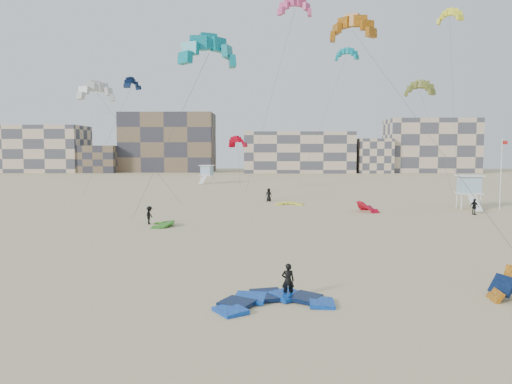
{
  "coord_description": "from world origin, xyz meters",
  "views": [
    {
      "loc": [
        0.68,
        -20.42,
        6.84
      ],
      "look_at": [
        0.08,
        6.0,
        4.58
      ],
      "focal_mm": 35.0,
      "sensor_mm": 36.0,
      "label": 1
    }
  ],
  "objects": [
    {
      "name": "ground",
      "position": [
        0.0,
        0.0,
        0.0
      ],
      "size": [
        320.0,
        320.0,
        0.0
      ],
      "primitive_type": "plane",
      "color": "tan",
      "rests_on": "ground"
    },
    {
      "name": "kite_ground_blue",
      "position": [
        0.97,
        1.05,
        0.0
      ],
      "size": [
        5.93,
        6.09,
        0.82
      ],
      "primitive_type": null,
      "rotation": [
        0.05,
        0.0,
        0.28
      ],
      "color": "blue",
      "rests_on": "ground"
    },
    {
      "name": "kite_ground_green",
      "position": [
        -8.81,
        23.66,
        0.0
      ],
      "size": [
        3.8,
        3.6,
        1.7
      ],
      "primitive_type": null,
      "rotation": [
        0.26,
        0.0,
        -1.44
      ],
      "color": "#337D17",
      "rests_on": "ground"
    },
    {
      "name": "kite_ground_red_far",
      "position": [
        11.76,
        34.53,
        0.0
      ],
      "size": [
        4.03,
        3.93,
        3.29
      ],
      "primitive_type": null,
      "rotation": [
        0.7,
        0.0,
        1.79
      ],
      "color": "red",
      "rests_on": "ground"
    },
    {
      "name": "kite_ground_yellow",
      "position": [
        3.43,
        41.22,
        0.0
      ],
      "size": [
        3.32,
        3.49,
        0.87
      ],
      "primitive_type": null,
      "rotation": [
        0.11,
        0.0,
        -0.06
      ],
      "color": "yellow",
      "rests_on": "ground"
    },
    {
      "name": "kitesurfer_main",
      "position": [
        1.64,
        2.11,
        0.81
      ],
      "size": [
        0.62,
        0.43,
        1.63
      ],
      "primitive_type": "imported",
      "rotation": [
        0.0,
        0.0,
        3.22
      ],
      "color": "black",
      "rests_on": "ground"
    },
    {
      "name": "kitesurfer_c",
      "position": [
        -10.13,
        24.69,
        0.84
      ],
      "size": [
        0.76,
        1.15,
        1.67
      ],
      "primitive_type": "imported",
      "rotation": [
        0.0,
        0.0,
        1.44
      ],
      "color": "black",
      "rests_on": "ground"
    },
    {
      "name": "kitesurfer_d",
      "position": [
        22.45,
        32.1,
        0.85
      ],
      "size": [
        0.89,
        1.07,
        1.71
      ],
      "primitive_type": "imported",
      "rotation": [
        0.0,
        0.0,
        2.14
      ],
      "color": "black",
      "rests_on": "ground"
    },
    {
      "name": "kitesurfer_e",
      "position": [
        0.86,
        45.17,
        0.87
      ],
      "size": [
        0.97,
        0.76,
        1.74
      ],
      "primitive_type": "imported",
      "rotation": [
        0.0,
        0.0,
        -0.27
      ],
      "color": "black",
      "rests_on": "ground"
    },
    {
      "name": "kitesurfer_f",
      "position": [
        32.45,
        55.43,
        0.79
      ],
      "size": [
        0.88,
        1.54,
        1.58
      ],
      "primitive_type": "imported",
      "rotation": [
        0.0,
        0.0,
        -1.27
      ],
      "color": "black",
      "rests_on": "ground"
    },
    {
      "name": "kite_fly_teal_a",
      "position": [
        -3.67,
        17.21,
        13.95
      ],
      "size": [
        9.99,
        6.99,
        14.29
      ],
      "rotation": [
        0.0,
        0.0,
        0.46
      ],
      "color": "#0F96A2",
      "rests_on": "ground"
    },
    {
      "name": "kite_fly_orange",
      "position": [
        7.95,
        23.78,
        17.15
      ],
      "size": [
        7.2,
        25.11,
        17.34
      ],
      "rotation": [
        0.0,
        0.0,
        -0.48
      ],
      "color": "orange",
      "rests_on": "ground"
    },
    {
      "name": "kite_fly_grey",
      "position": [
        -17.28,
        32.17,
        12.76
      ],
      "size": [
        11.38,
        5.13,
        13.11
      ],
      "rotation": [
        0.0,
        0.0,
        0.53
      ],
      "color": "white",
      "rests_on": "ground"
    },
    {
      "name": "kite_fly_pink",
      "position": [
        4.0,
        41.01,
        23.72
      ],
      "size": [
        8.69,
        9.69,
        23.9
      ],
      "rotation": [
        0.0,
        0.0,
        0.19
      ],
      "color": "#F04CA6",
      "rests_on": "ground"
    },
    {
      "name": "kite_fly_olive",
      "position": [
        18.43,
        39.07,
        13.82
      ],
      "size": [
        4.79,
        11.06,
        14.14
      ],
      "rotation": [
        0.0,
        0.0,
        -0.6
      ],
      "color": "olive",
      "rests_on": "ground"
    },
    {
      "name": "kite_fly_yellow",
      "position": [
        24.23,
        46.31,
        23.95
      ],
      "size": [
        6.12,
        7.56,
        24.12
      ],
      "rotation": [
        0.0,
        0.0,
        -0.82
      ],
      "color": "yellow",
      "rests_on": "ground"
    },
    {
      "name": "kite_fly_navy",
      "position": [
        -18.68,
        51.5,
        16.13
      ],
      "size": [
        5.86,
        12.26,
        16.25
      ],
      "rotation": [
        0.0,
        0.0,
        1.21
      ],
      "color": "#0B1B44",
      "rests_on": "ground"
    },
    {
      "name": "kite_fly_teal_b",
      "position": [
        12.47,
        55.71,
        20.88
      ],
      "size": [
        9.26,
        4.34,
        21.04
      ],
      "rotation": [
        0.0,
        0.0,
        -0.37
      ],
      "color": "#0F96A2",
      "rests_on": "ground"
    },
    {
      "name": "kite_fly_red",
      "position": [
        -4.45,
        65.77,
        8.0
      ],
      "size": [
        5.32,
        9.62,
        8.59
      ],
      "rotation": [
        0.0,
        0.0,
        2.41
      ],
      "color": "red",
      "rests_on": "ground"
    },
    {
      "name": "lifeguard_tower_near",
      "position": [
        24.11,
        37.78,
        1.94
      ],
      "size": [
        3.04,
        5.49,
        3.91
      ],
      "rotation": [
        0.0,
        0.0,
        -0.11
      ],
      "color": "white",
      "rests_on": "ground"
    },
    {
      "name": "lifeguard_tower_far",
      "position": [
        -11.62,
        80.59,
        1.83
      ],
      "size": [
        3.14,
        5.35,
        3.69
      ],
      "rotation": [
        0.0,
        0.0,
        -0.23
      ],
      "color": "white",
      "rests_on": "ground"
    },
    {
      "name": "flagpole",
      "position": [
        27.18,
        36.63,
        4.27
      ],
      "size": [
        0.66,
        0.1,
        8.14
      ],
      "color": "white",
      "rests_on": "ground"
    },
    {
      "name": "condo_west_a",
      "position": [
        -70.0,
        130.0,
        7.0
      ],
      "size": [
        30.0,
        15.0,
        14.0
      ],
      "primitive_type": "cube",
      "color": "#CAB394",
      "rests_on": "ground"
    },
    {
      "name": "condo_west_b",
      "position": [
        -30.0,
        134.0,
        9.0
      ],
      "size": [
        28.0,
        14.0,
        18.0
      ],
      "primitive_type": "cube",
      "color": "brown",
      "rests_on": "ground"
    },
    {
      "name": "condo_mid",
      "position": [
        10.0,
        130.0,
        6.0
      ],
      "size": [
        32.0,
        16.0,
        12.0
      ],
      "primitive_type": "cube",
      "color": "#CAB394",
      "rests_on": "ground"
    },
    {
      "name": "condo_east",
      "position": [
        50.0,
        132.0,
        8.0
      ],
      "size": [
        26.0,
        14.0,
        16.0
      ],
      "primitive_type": "cube",
      "color": "#CAB394",
      "rests_on": "ground"
    },
    {
      "name": "condo_fill_left",
      "position": [
        -50.0,
        128.0,
        4.0
      ],
      "size": [
        12.0,
        10.0,
        8.0
      ],
      "primitive_type": "cube",
      "color": "brown",
      "rests_on": "ground"
    },
    {
      "name": "condo_fill_right",
      "position": [
        32.0,
        128.0,
        5.0
      ],
      "size": [
        10.0,
        10.0,
        10.0
      ],
      "primitive_type": "cube",
      "color": "#CAB394",
      "rests_on": "ground"
    }
  ]
}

